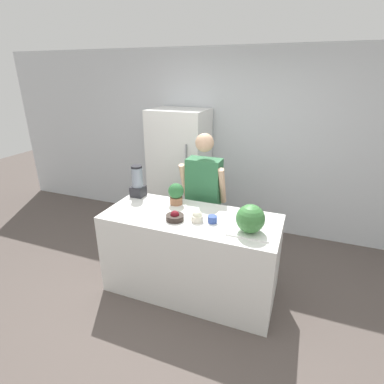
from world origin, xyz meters
TOP-DOWN VIEW (x-y plane):
  - ground_plane at (0.00, 0.00)m, footprint 14.00×14.00m
  - wall_back at (0.00, 2.10)m, footprint 8.00×0.06m
  - counter_island at (0.00, 0.38)m, footprint 1.80×0.77m
  - refrigerator at (-0.70, 1.74)m, footprint 0.79×0.65m
  - person at (-0.07, 0.99)m, footprint 0.54×0.26m
  - cutting_board at (0.62, 0.27)m, footprint 0.38×0.26m
  - watermelon at (0.62, 0.26)m, footprint 0.26×0.26m
  - bowl_cherries at (-0.11, 0.25)m, footprint 0.18×0.18m
  - bowl_cream at (0.10, 0.30)m, footprint 0.12×0.12m
  - bowl_small_blue at (0.25, 0.33)m, footprint 0.09×0.09m
  - blender at (-0.77, 0.66)m, footprint 0.15×0.15m
  - potted_plant at (-0.26, 0.61)m, footprint 0.17×0.17m

SIDE VIEW (x-z plane):
  - ground_plane at x=0.00m, z-range 0.00..0.00m
  - counter_island at x=0.00m, z-range 0.00..0.90m
  - person at x=-0.07m, z-range 0.02..1.65m
  - refrigerator at x=-0.70m, z-range 0.00..1.79m
  - cutting_board at x=0.62m, z-range 0.90..0.92m
  - bowl_small_blue at x=0.25m, z-range 0.90..0.97m
  - bowl_cherries at x=-0.11m, z-range 0.89..0.99m
  - bowl_cream at x=0.10m, z-range 0.89..1.01m
  - potted_plant at x=-0.26m, z-range 0.91..1.15m
  - watermelon at x=0.62m, z-range 0.92..1.18m
  - blender at x=-0.77m, z-range 0.89..1.26m
  - wall_back at x=0.00m, z-range 0.00..2.60m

